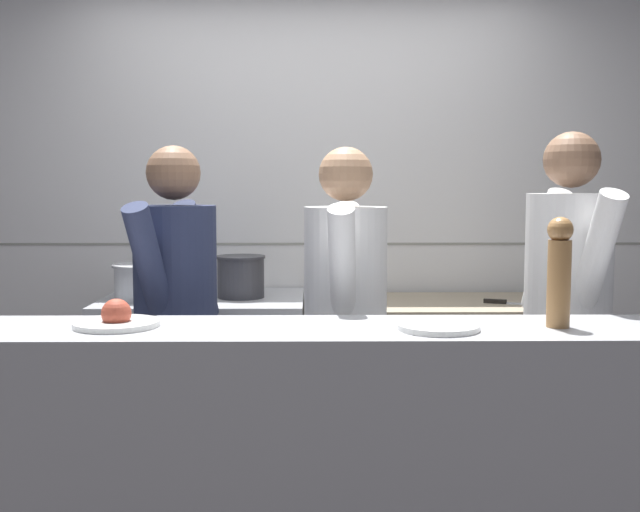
# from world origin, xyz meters

# --- Properties ---
(wall_back_tiled) EXTENTS (8.00, 0.06, 2.60)m
(wall_back_tiled) POSITION_xyz_m (0.00, 1.51, 1.30)
(wall_back_tiled) COLOR white
(wall_back_tiled) RESTS_ON ground_plane
(oven_range) EXTENTS (0.98, 0.71, 0.91)m
(oven_range) POSITION_xyz_m (-0.52, 1.10, 0.46)
(oven_range) COLOR #38383D
(oven_range) RESTS_ON ground_plane
(prep_counter) EXTENTS (1.33, 0.65, 0.89)m
(prep_counter) POSITION_xyz_m (0.70, 1.10, 0.44)
(prep_counter) COLOR gray
(prep_counter) RESTS_ON ground_plane
(pass_counter) EXTENTS (2.77, 0.45, 1.01)m
(pass_counter) POSITION_xyz_m (0.19, -0.21, 0.50)
(pass_counter) COLOR #B7BABF
(pass_counter) RESTS_ON ground_plane
(stock_pot) EXTENTS (0.35, 0.35, 0.17)m
(stock_pot) POSITION_xyz_m (-0.77, 1.05, 1.00)
(stock_pot) COLOR #B7BABF
(stock_pot) RESTS_ON oven_range
(sauce_pot) EXTENTS (0.24, 0.24, 0.21)m
(sauce_pot) POSITION_xyz_m (-0.33, 1.10, 1.02)
(sauce_pot) COLOR #2D2D33
(sauce_pot) RESTS_ON oven_range
(chefs_knife) EXTENTS (0.37, 0.16, 0.02)m
(chefs_knife) POSITION_xyz_m (1.01, 1.01, 0.90)
(chefs_knife) COLOR #B7BABF
(chefs_knife) RESTS_ON prep_counter
(plated_dish_main) EXTENTS (0.27, 0.27, 0.10)m
(plated_dish_main) POSITION_xyz_m (-0.61, -0.20, 1.03)
(plated_dish_main) COLOR white
(plated_dish_main) RESTS_ON pass_counter
(plated_dish_appetiser) EXTENTS (0.26, 0.26, 0.02)m
(plated_dish_appetiser) POSITION_xyz_m (0.42, -0.26, 1.02)
(plated_dish_appetiser) COLOR white
(plated_dish_appetiser) RESTS_ON pass_counter
(pepper_mill) EXTENTS (0.08, 0.08, 0.35)m
(pepper_mill) POSITION_xyz_m (0.80, -0.22, 1.19)
(pepper_mill) COLOR #AD7A47
(pepper_mill) RESTS_ON pass_counter
(chef_head_cook) EXTENTS (0.41, 0.70, 1.62)m
(chef_head_cook) POSITION_xyz_m (-0.52, 0.39, 0.90)
(chef_head_cook) COLOR black
(chef_head_cook) RESTS_ON ground_plane
(chef_sous) EXTENTS (0.36, 0.71, 1.61)m
(chef_sous) POSITION_xyz_m (0.15, 0.37, 0.90)
(chef_sous) COLOR black
(chef_sous) RESTS_ON ground_plane
(chef_line) EXTENTS (0.39, 0.73, 1.67)m
(chef_line) POSITION_xyz_m (1.04, 0.39, 0.93)
(chef_line) COLOR black
(chef_line) RESTS_ON ground_plane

